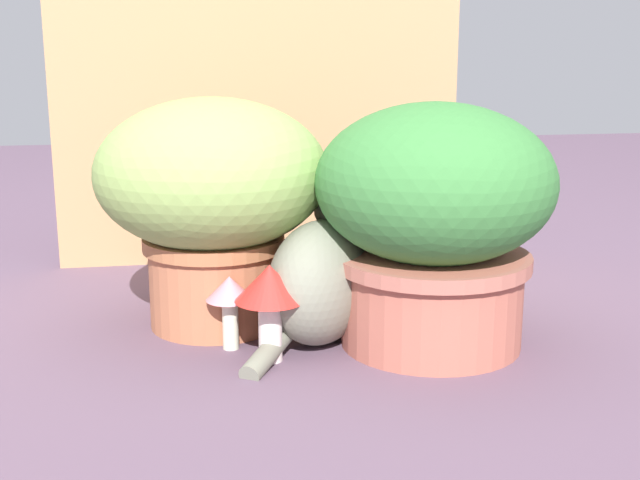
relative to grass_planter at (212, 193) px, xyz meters
The scene contains 7 objects.
ground_plane 0.28m from the grass_planter, 73.27° to the right, with size 6.00×6.00×0.00m, color #5F495B.
cardboard_backdrop 0.52m from the grass_planter, 74.08° to the left, with size 0.96×0.03×0.85m, color tan.
grass_planter is the anchor object (origin of this frame).
leafy_planter 0.41m from the grass_planter, 24.53° to the right, with size 0.41×0.41×0.43m.
cat 0.26m from the grass_planter, 31.16° to the right, with size 0.30×0.34×0.32m.
mushroom_ornament_pink 0.21m from the grass_planter, 82.00° to the right, with size 0.08×0.08×0.13m.
mushroom_ornament_red 0.26m from the grass_planter, 68.23° to the right, with size 0.12×0.12×0.17m.
Camera 1 is at (-0.10, -1.42, 0.53)m, focal length 47.69 mm.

